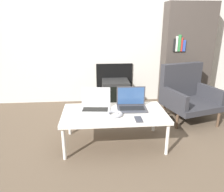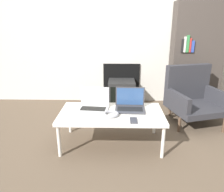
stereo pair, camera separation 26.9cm
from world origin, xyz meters
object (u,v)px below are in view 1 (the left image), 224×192
tv (115,93)px  phone (139,119)px  laptop_right (132,104)px  armchair (187,93)px  laptop_left (96,105)px  headphones (115,114)px

tv → phone: bearing=-86.3°
laptop_right → tv: bearing=95.6°
armchair → laptop_right: bearing=-164.2°
laptop_left → phone: (0.44, -0.32, -0.05)m
tv → headphones: bearing=-96.1°
laptop_right → headphones: size_ratio=1.99×
laptop_left → tv: (0.35, 1.15, -0.23)m
phone → tv: size_ratio=0.34×
headphones → phone: headphones is taller
laptop_left → laptop_right: size_ratio=1.04×
laptop_left → laptop_right: same height
phone → headphones: bearing=152.0°
phone → armchair: (0.89, 0.89, -0.02)m
headphones → phone: 0.27m
tv → laptop_right: bearing=-86.3°
phone → armchair: 1.26m
laptop_left → phone: size_ratio=2.44×
laptop_right → armchair: bearing=34.0°
laptop_right → headphones: laptop_right is taller
armchair → laptop_left: bearing=-173.1°
laptop_left → phone: 0.55m
headphones → tv: (0.14, 1.35, -0.20)m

